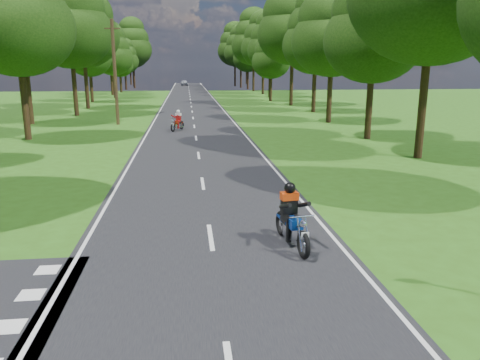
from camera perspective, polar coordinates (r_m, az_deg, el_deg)
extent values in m
plane|color=#2B5613|center=(10.98, -3.05, -10.71)|extent=(160.00, 160.00, 0.00)
cube|color=black|center=(60.15, -6.01, 9.35)|extent=(7.00, 140.00, 0.02)
cube|color=silver|center=(12.82, -3.60, -6.92)|extent=(0.12, 2.00, 0.01)
cube|color=silver|center=(18.55, -4.57, -0.40)|extent=(0.12, 2.00, 0.01)
cube|color=silver|center=(24.41, -5.07, 3.02)|extent=(0.12, 2.00, 0.01)
cube|color=silver|center=(30.32, -5.38, 5.12)|extent=(0.12, 2.00, 0.01)
cube|color=silver|center=(36.27, -5.59, 6.52)|extent=(0.12, 2.00, 0.01)
cube|color=silver|center=(42.23, -5.74, 7.54)|extent=(0.12, 2.00, 0.01)
cube|color=silver|center=(48.20, -5.85, 8.30)|extent=(0.12, 2.00, 0.01)
cube|color=silver|center=(54.17, -5.94, 8.89)|extent=(0.12, 2.00, 0.01)
cube|color=silver|center=(60.15, -6.01, 9.36)|extent=(0.12, 2.00, 0.01)
cube|color=silver|center=(66.14, -6.07, 9.75)|extent=(0.12, 2.00, 0.01)
cube|color=silver|center=(72.12, -6.12, 10.08)|extent=(0.12, 2.00, 0.01)
cube|color=silver|center=(78.11, -6.16, 10.35)|extent=(0.12, 2.00, 0.01)
cube|color=silver|center=(84.10, -6.20, 10.59)|extent=(0.12, 2.00, 0.01)
cube|color=silver|center=(90.10, -6.23, 10.79)|extent=(0.12, 2.00, 0.01)
cube|color=silver|center=(96.09, -6.26, 10.97)|extent=(0.12, 2.00, 0.01)
cube|color=silver|center=(102.08, -6.28, 11.13)|extent=(0.12, 2.00, 0.01)
cube|color=silver|center=(108.08, -6.30, 11.27)|extent=(0.12, 2.00, 0.01)
cube|color=silver|center=(114.07, -6.32, 11.39)|extent=(0.12, 2.00, 0.01)
cube|color=silver|center=(120.07, -6.34, 11.51)|extent=(0.12, 2.00, 0.01)
cube|color=silver|center=(126.06, -6.36, 11.61)|extent=(0.12, 2.00, 0.01)
cube|color=silver|center=(60.21, -9.20, 9.27)|extent=(0.10, 140.00, 0.01)
cube|color=silver|center=(60.27, -2.83, 9.43)|extent=(0.10, 140.00, 0.01)
cube|color=silver|center=(9.65, -26.29, -15.73)|extent=(0.50, 0.50, 0.01)
cube|color=silver|center=(10.65, -24.13, -12.65)|extent=(0.50, 0.50, 0.01)
cube|color=silver|center=(11.69, -22.39, -10.09)|extent=(0.50, 0.50, 0.01)
cylinder|color=black|center=(32.43, -24.70, 7.93)|extent=(0.40, 0.40, 3.91)
ellipsoid|color=#16340B|center=(32.41, -25.59, 16.42)|extent=(6.85, 6.85, 5.82)
cylinder|color=black|center=(41.16, -24.28, 8.87)|extent=(0.40, 0.40, 3.79)
ellipsoid|color=#16340B|center=(41.12, -24.94, 15.34)|extent=(6.64, 6.64, 5.64)
ellipsoid|color=#16340B|center=(41.26, -25.21, 17.89)|extent=(5.69, 5.69, 4.84)
cylinder|color=black|center=(46.78, -19.46, 10.06)|extent=(0.40, 0.40, 4.32)
ellipsoid|color=#16340B|center=(46.81, -20.00, 16.55)|extent=(7.56, 7.56, 6.42)
ellipsoid|color=#16340B|center=(46.99, -20.22, 19.10)|extent=(6.48, 6.48, 5.51)
cylinder|color=black|center=(54.19, -18.19, 10.60)|extent=(0.40, 0.40, 4.40)
ellipsoid|color=#16340B|center=(54.23, -18.63, 16.32)|extent=(7.71, 7.71, 6.55)
ellipsoid|color=#16340B|center=(54.40, -18.81, 18.57)|extent=(6.60, 6.60, 5.61)
cylinder|color=black|center=(63.97, -17.64, 10.48)|extent=(0.40, 0.40, 3.20)
ellipsoid|color=#16340B|center=(63.91, -17.90, 14.00)|extent=(5.60, 5.60, 4.76)
ellipsoid|color=#16340B|center=(63.96, -18.01, 15.39)|extent=(4.80, 4.80, 4.08)
ellipsoid|color=#16340B|center=(64.04, -18.11, 16.79)|extent=(3.60, 3.60, 3.06)
cylinder|color=black|center=(70.93, -15.02, 10.92)|extent=(0.40, 0.40, 3.22)
ellipsoid|color=#16340B|center=(70.88, -15.22, 14.12)|extent=(5.64, 5.64, 4.79)
ellipsoid|color=#16340B|center=(70.92, -15.30, 15.38)|extent=(4.83, 4.83, 4.11)
ellipsoid|color=#16340B|center=(70.99, -15.38, 16.65)|extent=(3.62, 3.62, 3.08)
cylinder|color=black|center=(78.82, -15.34, 11.28)|extent=(0.40, 0.40, 3.61)
ellipsoid|color=#16340B|center=(78.79, -15.55, 14.50)|extent=(6.31, 6.31, 5.37)
ellipsoid|color=#16340B|center=(78.85, -15.64, 15.78)|extent=(5.41, 5.41, 4.60)
ellipsoid|color=#16340B|center=(78.95, -15.72, 17.05)|extent=(4.06, 4.06, 3.45)
cylinder|color=black|center=(86.53, -14.31, 11.21)|extent=(0.40, 0.40, 2.67)
ellipsoid|color=#16340B|center=(86.47, -14.45, 13.38)|extent=(4.67, 4.67, 3.97)
ellipsoid|color=#16340B|center=(86.48, -14.50, 14.24)|extent=(4.00, 4.00, 3.40)
ellipsoid|color=#16340B|center=(86.51, -14.55, 15.10)|extent=(3.00, 3.00, 2.55)
cylinder|color=black|center=(95.64, -13.74, 11.57)|extent=(0.40, 0.40, 3.09)
ellipsoid|color=#16340B|center=(95.59, -13.88, 13.84)|extent=(5.40, 5.40, 4.59)
ellipsoid|color=#16340B|center=(95.62, -13.93, 14.74)|extent=(4.63, 4.63, 3.93)
ellipsoid|color=#16340B|center=(95.67, -13.98, 15.64)|extent=(3.47, 3.47, 2.95)
cylinder|color=black|center=(101.98, -12.78, 12.12)|extent=(0.40, 0.40, 4.48)
ellipsoid|color=#16340B|center=(102.01, -12.95, 15.21)|extent=(7.84, 7.84, 6.66)
ellipsoid|color=#16340B|center=(102.10, -13.02, 16.44)|extent=(6.72, 6.72, 5.71)
ellipsoid|color=#16340B|center=(102.24, -13.08, 17.66)|extent=(5.04, 5.04, 4.28)
cylinder|color=black|center=(111.02, -12.83, 12.12)|extent=(0.40, 0.40, 4.09)
ellipsoid|color=#16340B|center=(111.02, -12.97, 14.72)|extent=(7.16, 7.16, 6.09)
ellipsoid|color=#16340B|center=(111.09, -13.03, 15.75)|extent=(6.14, 6.14, 5.22)
ellipsoid|color=#16340B|center=(111.18, -13.09, 16.78)|extent=(4.61, 4.61, 3.92)
cylinder|color=black|center=(25.14, 21.28, 7.66)|extent=(0.40, 0.40, 4.56)
cylinder|color=black|center=(31.01, 15.43, 8.09)|extent=(0.40, 0.40, 3.49)
ellipsoid|color=#16340B|center=(30.92, 15.96, 16.04)|extent=(6.12, 6.12, 5.20)
ellipsoid|color=#16340B|center=(31.05, 16.17, 19.17)|extent=(5.24, 5.24, 4.46)
cylinder|color=black|center=(39.41, 10.84, 9.58)|extent=(0.40, 0.40, 3.69)
ellipsoid|color=#16340B|center=(39.36, 11.15, 16.19)|extent=(6.46, 6.46, 5.49)
ellipsoid|color=#16340B|center=(39.48, 11.27, 18.80)|extent=(5.54, 5.54, 4.71)
cylinder|color=black|center=(48.18, 8.99, 10.40)|extent=(0.40, 0.40, 3.74)
ellipsoid|color=#16340B|center=(48.15, 9.20, 15.89)|extent=(6.55, 6.55, 5.57)
ellipsoid|color=#16340B|center=(48.26, 9.29, 18.05)|extent=(5.62, 5.62, 4.77)
ellipsoid|color=#16340B|center=(48.43, 9.38, 20.20)|extent=(4.21, 4.21, 3.58)
cylinder|color=black|center=(56.10, 6.28, 11.40)|extent=(0.40, 0.40, 4.64)
ellipsoid|color=#16340B|center=(56.17, 6.44, 17.23)|extent=(8.12, 8.12, 6.91)
ellipsoid|color=#16340B|center=(56.35, 6.51, 19.53)|extent=(6.96, 6.96, 5.92)
cylinder|color=black|center=(62.96, 3.75, 10.91)|extent=(0.40, 0.40, 2.91)
ellipsoid|color=#16340B|center=(62.89, 3.80, 14.16)|extent=(5.09, 5.09, 4.33)
ellipsoid|color=#16340B|center=(62.92, 3.83, 15.46)|extent=(4.36, 4.36, 3.71)
ellipsoid|color=#16340B|center=(62.98, 3.85, 16.74)|extent=(3.27, 3.27, 2.78)
cylinder|color=black|center=(70.51, 3.66, 11.60)|extent=(0.40, 0.40, 3.88)
ellipsoid|color=#16340B|center=(70.50, 3.72, 15.48)|extent=(6.78, 6.78, 5.77)
ellipsoid|color=#16340B|center=(70.58, 3.75, 17.01)|extent=(5.81, 5.81, 4.94)
ellipsoid|color=#16340B|center=(70.71, 3.77, 18.54)|extent=(4.36, 4.36, 3.71)
cylinder|color=black|center=(78.91, 2.81, 11.95)|extent=(0.40, 0.40, 4.18)
ellipsoid|color=#16340B|center=(78.92, 2.85, 15.68)|extent=(7.31, 7.31, 6.21)
ellipsoid|color=#16340B|center=(79.01, 2.87, 17.16)|extent=(6.27, 6.27, 5.33)
ellipsoid|color=#16340B|center=(79.16, 2.89, 18.63)|extent=(4.70, 4.70, 4.00)
cylinder|color=black|center=(87.71, 1.66, 12.29)|extent=(0.40, 0.40, 4.63)
ellipsoid|color=#16340B|center=(87.75, 1.68, 16.01)|extent=(8.11, 8.11, 6.89)
ellipsoid|color=#16340B|center=(87.87, 1.69, 17.48)|extent=(6.95, 6.95, 5.91)
ellipsoid|color=#16340B|center=(88.05, 1.70, 18.95)|extent=(5.21, 5.21, 4.43)
cylinder|color=black|center=(94.93, 0.95, 12.02)|extent=(0.40, 0.40, 3.36)
ellipsoid|color=#16340B|center=(94.90, 0.96, 14.51)|extent=(5.88, 5.88, 5.00)
ellipsoid|color=#16340B|center=(94.93, 0.97, 15.50)|extent=(5.04, 5.04, 4.29)
ellipsoid|color=#16340B|center=(95.00, 0.97, 16.49)|extent=(3.78, 3.78, 3.21)
cylinder|color=black|center=(102.03, 0.10, 12.34)|extent=(0.40, 0.40, 4.09)
ellipsoid|color=#16340B|center=(102.03, 0.11, 15.17)|extent=(7.15, 7.15, 6.08)
ellipsoid|color=#16340B|center=(102.10, 0.11, 16.29)|extent=(6.13, 6.13, 5.21)
ellipsoid|color=#16340B|center=(102.20, 0.11, 17.40)|extent=(4.60, 4.60, 3.91)
cylinder|color=black|center=(109.68, -0.61, 12.54)|extent=(0.40, 0.40, 4.48)
ellipsoid|color=#16340B|center=(109.71, -0.62, 15.42)|extent=(7.84, 7.84, 6.66)
ellipsoid|color=#16340B|center=(109.79, -0.62, 16.56)|extent=(6.72, 6.72, 5.71)
ellipsoid|color=#16340B|center=(109.92, -0.63, 17.70)|extent=(5.04, 5.04, 4.28)
cylinder|color=black|center=(120.76, -13.17, 12.15)|extent=(0.40, 0.40, 3.84)
ellipsoid|color=#16340B|center=(120.75, -13.30, 14.39)|extent=(6.72, 6.72, 5.71)
ellipsoid|color=#16340B|center=(120.80, -13.35, 15.28)|extent=(5.76, 5.76, 4.90)
ellipsoid|color=#16340B|center=(120.87, -13.40, 16.16)|extent=(4.32, 4.32, 3.67)
cylinder|color=black|center=(122.99, 0.80, 12.60)|extent=(0.40, 0.40, 4.16)
ellipsoid|color=#16340B|center=(123.00, 0.81, 14.98)|extent=(7.28, 7.28, 6.19)
ellipsoid|color=#16340B|center=(123.06, 0.82, 15.93)|extent=(6.24, 6.24, 5.30)
ellipsoid|color=#16340B|center=(123.15, 0.82, 16.87)|extent=(4.68, 4.68, 3.98)
cylinder|color=black|center=(106.15, -15.17, 11.78)|extent=(0.40, 0.40, 3.52)
ellipsoid|color=#16340B|center=(106.12, -15.32, 14.11)|extent=(6.16, 6.16, 5.24)
ellipsoid|color=#16340B|center=(106.16, -15.38, 15.04)|extent=(5.28, 5.28, 4.49)
ellipsoid|color=#16340B|center=(106.23, -15.44, 15.96)|extent=(3.96, 3.96, 3.37)
cylinder|color=black|center=(109.42, 2.82, 12.52)|extent=(0.40, 0.40, 4.48)
ellipsoid|color=#16340B|center=(109.45, 2.85, 15.41)|extent=(7.84, 7.84, 6.66)
ellipsoid|color=#16340B|center=(109.53, 2.87, 16.55)|extent=(6.72, 6.72, 5.71)
ellipsoid|color=#16340B|center=(109.66, 2.88, 17.69)|extent=(5.04, 5.04, 4.28)
cylinder|color=#382616|center=(38.37, -15.00, 12.48)|extent=(0.26, 0.26, 8.00)
cube|color=#382616|center=(38.47, -15.32, 17.39)|extent=(1.20, 0.10, 0.10)
imported|color=silver|center=(113.27, -6.82, 11.70)|extent=(1.67, 3.94, 1.33)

